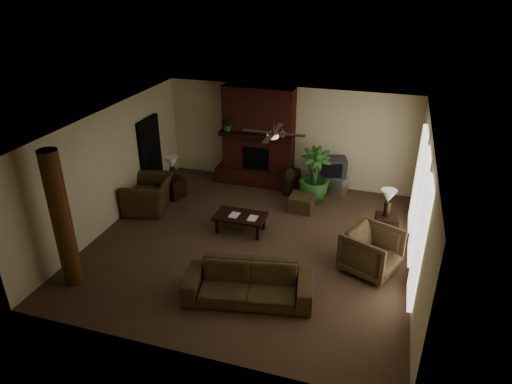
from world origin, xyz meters
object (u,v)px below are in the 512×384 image
(coffee_table, at_px, (240,217))
(floor_plant, at_px, (314,187))
(log_column, at_px, (62,220))
(tv_stand, at_px, (331,184))
(lamp_left, at_px, (172,164))
(sofa, at_px, (248,278))
(lamp_right, at_px, (388,198))
(side_table_right, at_px, (386,227))
(ottoman, at_px, (302,203))
(side_table_left, at_px, (174,188))
(floor_vase, at_px, (289,180))
(armchair_left, at_px, (148,189))
(armchair_right, at_px, (372,249))

(coffee_table, distance_m, floor_plant, 2.50)
(log_column, height_order, tv_stand, log_column)
(lamp_left, bearing_deg, sofa, -46.67)
(lamp_right, bearing_deg, tv_stand, 127.85)
(log_column, relative_size, side_table_right, 5.09)
(coffee_table, xyz_separation_m, tv_stand, (1.73, 2.74, -0.12))
(ottoman, bearing_deg, lamp_right, -19.02)
(lamp_right, bearing_deg, side_table_right, -32.75)
(tv_stand, distance_m, floor_plant, 0.76)
(log_column, distance_m, side_table_right, 6.94)
(side_table_left, relative_size, side_table_right, 1.00)
(coffee_table, height_order, ottoman, coffee_table)
(ottoman, height_order, floor_vase, floor_vase)
(log_column, height_order, armchair_left, log_column)
(log_column, bearing_deg, armchair_right, 20.47)
(armchair_left, distance_m, lamp_right, 5.91)
(log_column, height_order, lamp_right, log_column)
(sofa, distance_m, coffee_table, 2.47)
(lamp_left, xyz_separation_m, side_table_right, (5.59, -0.40, -0.73))
(armchair_left, distance_m, side_table_left, 0.90)
(log_column, xyz_separation_m, lamp_left, (0.27, 3.96, -0.40))
(tv_stand, distance_m, floor_vase, 1.21)
(sofa, height_order, tv_stand, sofa)
(floor_vase, relative_size, floor_plant, 0.52)
(log_column, height_order, ottoman, log_column)
(ottoman, distance_m, floor_plant, 0.67)
(armchair_right, xyz_separation_m, side_table_left, (-5.39, 1.89, -0.24))
(coffee_table, distance_m, lamp_left, 2.64)
(side_table_left, bearing_deg, armchair_left, -110.24)
(armchair_right, bearing_deg, lamp_left, 93.68)
(sofa, height_order, ottoman, sofa)
(armchair_left, xyz_separation_m, coffee_table, (2.62, -0.38, -0.19))
(lamp_left, distance_m, lamp_right, 5.57)
(armchair_left, xyz_separation_m, lamp_left, (0.33, 0.77, 0.44))
(log_column, xyz_separation_m, armchair_left, (-0.06, 3.19, -0.84))
(tv_stand, bearing_deg, armchair_right, -53.04)
(coffee_table, relative_size, side_table_left, 2.18)
(armchair_left, distance_m, floor_vase, 3.76)
(armchair_left, relative_size, floor_plant, 0.87)
(tv_stand, relative_size, lamp_right, 1.31)
(floor_plant, bearing_deg, armchair_right, -58.60)
(sofa, distance_m, floor_vase, 4.57)
(log_column, xyz_separation_m, coffee_table, (2.56, 2.81, -1.03))
(armchair_right, height_order, lamp_right, lamp_right)
(tv_stand, relative_size, floor_vase, 1.10)
(lamp_left, height_order, side_table_right, lamp_left)
(log_column, xyz_separation_m, floor_vase, (3.18, 5.09, -0.97))
(armchair_right, bearing_deg, floor_plant, 54.18)
(ottoman, bearing_deg, side_table_right, -19.24)
(side_table_right, bearing_deg, lamp_left, 175.88)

